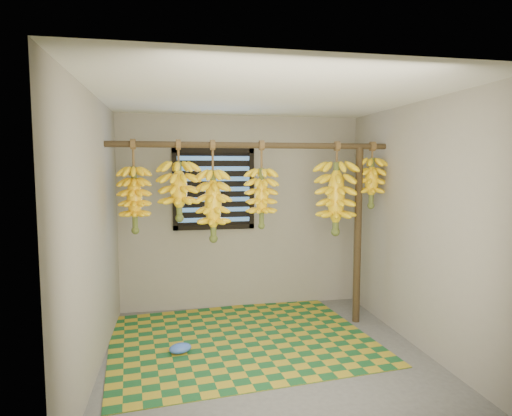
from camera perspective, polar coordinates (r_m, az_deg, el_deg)
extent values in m
cube|color=#545454|center=(4.25, 1.48, -19.25)|extent=(3.00, 3.00, 0.01)
cube|color=silver|center=(3.91, 1.58, 14.79)|extent=(3.00, 3.00, 0.01)
cube|color=gray|center=(5.37, -1.93, -0.62)|extent=(3.00, 0.01, 2.40)
cube|color=gray|center=(3.87, -20.83, -3.40)|extent=(0.01, 3.00, 2.40)
cube|color=gray|center=(4.47, 20.74, -2.23)|extent=(0.01, 3.00, 2.40)
cube|color=black|center=(5.28, -5.66, 2.52)|extent=(1.00, 0.04, 1.00)
cylinder|color=#45341E|center=(4.55, -0.36, 8.36)|extent=(3.00, 0.06, 0.06)
cylinder|color=#45341E|center=(4.97, 13.41, -3.60)|extent=(0.08, 0.08, 2.00)
cube|color=#185226|center=(4.61, -2.03, -17.05)|extent=(2.79, 2.33, 0.01)
ellipsoid|color=blue|center=(4.34, -10.07, -17.93)|extent=(0.26, 0.22, 0.09)
cylinder|color=brown|center=(4.48, -16.04, 6.76)|extent=(0.02, 0.02, 0.28)
cylinder|color=#4C5923|center=(4.49, -15.90, 1.33)|extent=(0.06, 0.06, 0.63)
cylinder|color=brown|center=(4.47, -10.31, 7.20)|extent=(0.02, 0.02, 0.23)
cylinder|color=#4C5923|center=(4.47, -10.23, 2.49)|extent=(0.06, 0.06, 0.56)
cylinder|color=brown|center=(4.49, -5.80, 6.71)|extent=(0.02, 0.02, 0.32)
cylinder|color=#4C5923|center=(4.50, -5.74, 0.58)|extent=(0.06, 0.06, 0.70)
cylinder|color=brown|center=(4.56, 0.74, 6.84)|extent=(0.02, 0.02, 0.30)
cylinder|color=#4C5923|center=(4.57, 0.74, 1.58)|extent=(0.05, 0.05, 0.60)
cylinder|color=brown|center=(4.80, 10.73, 7.07)|extent=(0.02, 0.02, 0.24)
cylinder|color=#4C5923|center=(4.81, 10.63, 1.53)|extent=(0.07, 0.07, 0.75)
cylinder|color=brown|center=(4.97, 15.25, 7.20)|extent=(0.02, 0.02, 0.19)
cylinder|color=#4C5923|center=(4.97, 15.15, 3.50)|extent=(0.06, 0.06, 0.52)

